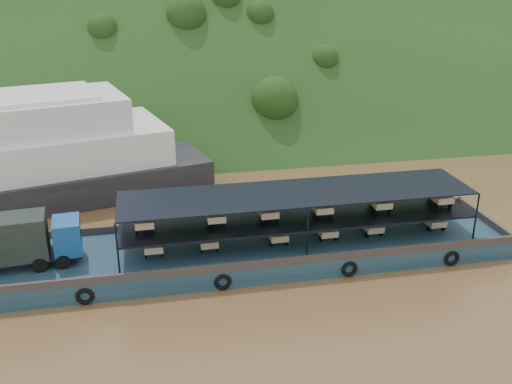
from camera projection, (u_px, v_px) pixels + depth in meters
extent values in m
plane|color=brown|center=(293.00, 248.00, 39.44)|extent=(160.00, 160.00, 0.00)
cube|color=#183513|center=(220.00, 121.00, 72.25)|extent=(140.00, 39.60, 39.60)
cube|color=#142D46|center=(245.00, 251.00, 37.74)|extent=(35.00, 7.00, 1.20)
cube|color=#592D19|center=(236.00, 219.00, 40.53)|extent=(35.00, 0.20, 0.50)
cube|color=#592D19|center=(255.00, 264.00, 34.33)|extent=(35.00, 0.20, 0.50)
cube|color=#592D19|center=(484.00, 218.00, 40.65)|extent=(0.20, 7.00, 0.50)
torus|color=black|center=(85.00, 296.00, 32.67)|extent=(1.06, 0.26, 1.06)
torus|color=black|center=(223.00, 282.00, 34.15)|extent=(1.06, 0.26, 1.06)
torus|color=black|center=(349.00, 269.00, 35.64)|extent=(1.06, 0.26, 1.06)
torus|color=black|center=(452.00, 258.00, 36.93)|extent=(1.06, 0.26, 1.06)
cylinder|color=black|center=(40.00, 265.00, 33.87)|extent=(0.97, 0.41, 0.94)
cylinder|color=black|center=(42.00, 250.00, 35.63)|extent=(0.97, 0.41, 0.94)
cylinder|color=black|center=(63.00, 261.00, 34.23)|extent=(0.97, 0.41, 0.94)
cylinder|color=black|center=(64.00, 247.00, 35.98)|extent=(0.97, 0.41, 0.94)
cube|color=black|center=(27.00, 257.00, 34.50)|extent=(6.55, 2.64, 0.19)
cube|color=#144B8B|center=(67.00, 235.00, 34.76)|extent=(1.80, 2.39, 2.07)
cube|color=black|center=(80.00, 228.00, 34.83)|extent=(0.23, 1.88, 0.85)
cube|color=black|center=(7.00, 238.00, 33.75)|extent=(4.70, 2.66, 2.63)
cube|color=black|center=(297.00, 216.00, 37.56)|extent=(23.00, 5.00, 0.12)
cube|color=black|center=(298.00, 193.00, 36.95)|extent=(23.00, 5.00, 0.08)
cylinder|color=black|center=(117.00, 249.00, 33.15)|extent=(0.12, 0.12, 3.30)
cylinder|color=black|center=(119.00, 215.00, 37.71)|extent=(0.12, 0.12, 3.30)
cylinder|color=black|center=(308.00, 232.00, 35.28)|extent=(0.12, 0.12, 3.30)
cylinder|color=black|center=(287.00, 202.00, 39.84)|extent=(0.12, 0.12, 3.30)
cylinder|color=black|center=(476.00, 217.00, 37.41)|extent=(0.12, 0.12, 3.30)
cylinder|color=black|center=(439.00, 190.00, 41.97)|extent=(0.12, 0.12, 3.30)
cylinder|color=black|center=(153.00, 241.00, 37.28)|extent=(0.12, 0.52, 0.52)
cylinder|color=black|center=(146.00, 254.00, 35.55)|extent=(0.14, 0.52, 0.52)
cylinder|color=black|center=(162.00, 253.00, 35.74)|extent=(0.14, 0.52, 0.52)
cube|color=beige|center=(153.00, 246.00, 35.84)|extent=(1.15, 1.50, 0.44)
cube|color=red|center=(153.00, 236.00, 36.82)|extent=(0.55, 0.80, 0.80)
cube|color=red|center=(152.00, 230.00, 36.45)|extent=(0.50, 0.10, 0.10)
cylinder|color=black|center=(206.00, 236.00, 37.93)|extent=(0.12, 0.52, 0.52)
cylinder|color=black|center=(202.00, 249.00, 36.20)|extent=(0.14, 0.52, 0.52)
cylinder|color=black|center=(217.00, 248.00, 36.38)|extent=(0.14, 0.52, 0.52)
cube|color=#C6B88C|center=(209.00, 241.00, 36.48)|extent=(1.15, 1.50, 0.44)
cube|color=red|center=(206.00, 231.00, 37.47)|extent=(0.55, 0.80, 0.80)
cube|color=red|center=(206.00, 225.00, 37.10)|extent=(0.50, 0.10, 0.10)
cylinder|color=black|center=(273.00, 230.00, 38.78)|extent=(0.12, 0.52, 0.52)
cylinder|color=black|center=(272.00, 243.00, 37.04)|extent=(0.14, 0.52, 0.52)
cylinder|color=black|center=(286.00, 241.00, 37.23)|extent=(0.14, 0.52, 0.52)
cube|color=beige|center=(278.00, 235.00, 37.33)|extent=(1.15, 1.50, 0.44)
cube|color=red|center=(274.00, 225.00, 38.31)|extent=(0.55, 0.80, 0.80)
cube|color=red|center=(275.00, 220.00, 37.94)|extent=(0.50, 0.10, 0.10)
cylinder|color=black|center=(320.00, 226.00, 39.40)|extent=(0.12, 0.52, 0.52)
cylinder|color=black|center=(321.00, 238.00, 37.67)|extent=(0.14, 0.52, 0.52)
cylinder|color=black|center=(335.00, 237.00, 37.85)|extent=(0.14, 0.52, 0.52)
cube|color=beige|center=(327.00, 230.00, 37.95)|extent=(1.15, 1.50, 0.44)
cube|color=red|center=(322.00, 221.00, 38.93)|extent=(0.55, 0.80, 0.80)
cube|color=red|center=(323.00, 215.00, 38.57)|extent=(0.50, 0.10, 0.10)
cylinder|color=black|center=(364.00, 222.00, 40.00)|extent=(0.12, 0.52, 0.52)
cylinder|color=black|center=(367.00, 234.00, 38.26)|extent=(0.14, 0.52, 0.52)
cylinder|color=black|center=(381.00, 232.00, 38.45)|extent=(0.14, 0.52, 0.52)
cube|color=tan|center=(372.00, 226.00, 38.55)|extent=(1.15, 1.50, 0.44)
cube|color=#B41A0C|center=(366.00, 217.00, 39.53)|extent=(0.55, 0.80, 0.80)
cube|color=#B41A0C|center=(368.00, 212.00, 39.17)|extent=(0.50, 0.10, 0.10)
cylinder|color=black|center=(424.00, 217.00, 40.84)|extent=(0.12, 0.52, 0.52)
cylinder|color=black|center=(429.00, 228.00, 39.10)|extent=(0.14, 0.52, 0.52)
cylinder|color=black|center=(443.00, 227.00, 39.29)|extent=(0.14, 0.52, 0.52)
cube|color=beige|center=(434.00, 221.00, 39.39)|extent=(1.15, 1.50, 0.44)
cube|color=#B60D0C|center=(427.00, 212.00, 40.37)|extent=(0.55, 0.80, 0.80)
cube|color=#B60D0C|center=(429.00, 207.00, 40.01)|extent=(0.50, 0.10, 0.10)
cylinder|color=black|center=(144.00, 217.00, 36.57)|extent=(0.12, 0.52, 0.52)
cylinder|color=black|center=(136.00, 230.00, 34.84)|extent=(0.14, 0.52, 0.52)
cylinder|color=black|center=(153.00, 228.00, 35.02)|extent=(0.14, 0.52, 0.52)
cube|color=beige|center=(144.00, 222.00, 35.12)|extent=(1.15, 1.50, 0.44)
cube|color=#1A30A0|center=(144.00, 212.00, 36.10)|extent=(0.55, 0.80, 0.80)
cube|color=#1A30A0|center=(143.00, 206.00, 35.74)|extent=(0.50, 0.10, 0.10)
cylinder|color=black|center=(213.00, 212.00, 37.39)|extent=(0.12, 0.52, 0.52)
cylinder|color=black|center=(209.00, 224.00, 35.66)|extent=(0.14, 0.52, 0.52)
cylinder|color=black|center=(224.00, 222.00, 35.84)|extent=(0.14, 0.52, 0.52)
cube|color=beige|center=(216.00, 216.00, 35.94)|extent=(1.15, 1.50, 0.44)
cube|color=#1A299E|center=(213.00, 206.00, 36.92)|extent=(0.55, 0.80, 0.80)
cube|color=#1A299E|center=(213.00, 200.00, 36.56)|extent=(0.50, 0.10, 0.10)
cylinder|color=black|center=(263.00, 208.00, 38.02)|extent=(0.12, 0.52, 0.52)
cylinder|color=black|center=(262.00, 219.00, 36.29)|extent=(0.14, 0.52, 0.52)
cylinder|color=black|center=(277.00, 218.00, 36.47)|extent=(0.14, 0.52, 0.52)
cube|color=#CDB491|center=(268.00, 212.00, 36.57)|extent=(1.15, 1.50, 0.44)
cube|color=#AE0B1A|center=(264.00, 202.00, 37.55)|extent=(0.55, 0.80, 0.80)
cube|color=#AE0B1A|center=(265.00, 196.00, 37.19)|extent=(0.50, 0.10, 0.10)
cylinder|color=black|center=(315.00, 204.00, 38.69)|extent=(0.12, 0.52, 0.52)
cylinder|color=black|center=(316.00, 215.00, 36.96)|extent=(0.14, 0.52, 0.52)
cylinder|color=black|center=(331.00, 213.00, 37.14)|extent=(0.14, 0.52, 0.52)
cube|color=beige|center=(322.00, 207.00, 37.24)|extent=(1.15, 1.50, 0.44)
cube|color=#B9B583|center=(317.00, 198.00, 38.22)|extent=(0.55, 0.80, 0.80)
cube|color=#B9B583|center=(318.00, 192.00, 37.86)|extent=(0.50, 0.10, 0.10)
cylinder|color=black|center=(372.00, 199.00, 39.44)|extent=(0.12, 0.52, 0.52)
cylinder|color=black|center=(375.00, 210.00, 37.71)|extent=(0.14, 0.52, 0.52)
cylinder|color=black|center=(389.00, 209.00, 37.89)|extent=(0.14, 0.52, 0.52)
cube|color=beige|center=(380.00, 202.00, 37.99)|extent=(1.15, 1.50, 0.44)
cube|color=#B60C19|center=(374.00, 194.00, 38.98)|extent=(0.55, 0.80, 0.80)
cube|color=#B60C19|center=(376.00, 188.00, 38.61)|extent=(0.50, 0.10, 0.10)
cylinder|color=black|center=(430.00, 194.00, 40.26)|extent=(0.12, 0.52, 0.52)
cylinder|color=black|center=(436.00, 205.00, 38.53)|extent=(0.14, 0.52, 0.52)
cylinder|color=black|center=(450.00, 203.00, 38.71)|extent=(0.14, 0.52, 0.52)
cube|color=beige|center=(441.00, 197.00, 38.81)|extent=(1.15, 1.50, 0.44)
cube|color=tan|center=(433.00, 189.00, 39.80)|extent=(0.55, 0.80, 0.80)
cube|color=tan|center=(436.00, 183.00, 39.43)|extent=(0.50, 0.10, 0.10)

